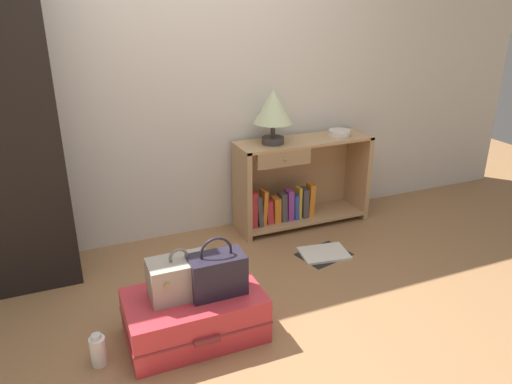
# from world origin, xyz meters

# --- Properties ---
(ground_plane) EXTENTS (9.00, 9.00, 0.00)m
(ground_plane) POSITION_xyz_m (0.00, 0.00, 0.00)
(ground_plane) COLOR #9E7047
(back_wall) EXTENTS (6.40, 0.10, 2.60)m
(back_wall) POSITION_xyz_m (0.00, 1.50, 1.30)
(back_wall) COLOR silver
(back_wall) RESTS_ON ground_plane
(bookshelf) EXTENTS (1.10, 0.35, 0.72)m
(bookshelf) POSITION_xyz_m (0.91, 1.27, 0.34)
(bookshelf) COLOR tan
(bookshelf) RESTS_ON ground_plane
(table_lamp) EXTENTS (0.29, 0.29, 0.41)m
(table_lamp) POSITION_xyz_m (0.68, 1.24, 0.99)
(table_lamp) COLOR #3D3838
(table_lamp) RESTS_ON bookshelf
(bowl) EXTENTS (0.17, 0.17, 0.05)m
(bowl) POSITION_xyz_m (1.26, 1.22, 0.74)
(bowl) COLOR silver
(bowl) RESTS_ON bookshelf
(suitcase_large) EXTENTS (0.74, 0.47, 0.26)m
(suitcase_large) POSITION_xyz_m (-0.27, 0.18, 0.13)
(suitcase_large) COLOR #D1333D
(suitcase_large) RESTS_ON ground_plane
(train_case) EXTENTS (0.33, 0.21, 0.28)m
(train_case) POSITION_xyz_m (-0.33, 0.21, 0.37)
(train_case) COLOR #A89E8E
(train_case) RESTS_ON suitcase_large
(handbag) EXTENTS (0.30, 0.17, 0.33)m
(handbag) POSITION_xyz_m (-0.14, 0.15, 0.38)
(handbag) COLOR #231E2D
(handbag) RESTS_ON suitcase_large
(bottle) EXTENTS (0.08, 0.08, 0.18)m
(bottle) POSITION_xyz_m (-0.79, 0.15, 0.08)
(bottle) COLOR white
(bottle) RESTS_ON ground_plane
(open_book_on_floor) EXTENTS (0.41, 0.35, 0.02)m
(open_book_on_floor) POSITION_xyz_m (0.86, 0.70, 0.01)
(open_book_on_floor) COLOR white
(open_book_on_floor) RESTS_ON ground_plane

